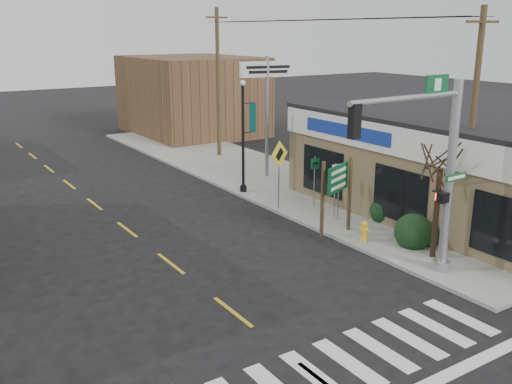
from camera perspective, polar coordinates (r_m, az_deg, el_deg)
sidewalk_right at (r=27.66m, az=4.13°, el=0.37°), size 6.00×38.00×0.13m
center_line at (r=19.21m, az=-8.52°, el=-7.09°), size 0.12×56.00×0.01m
crosswalk at (r=13.44m, az=5.93°, el=-17.82°), size 11.00×2.20×0.01m
thrift_store at (r=26.47m, az=23.21°, el=2.72°), size 12.00×14.00×4.00m
bldg_distant_right at (r=42.99m, az=-6.46°, el=9.58°), size 8.00×10.00×5.60m
traffic_signal_pole at (r=17.52m, az=17.51°, el=3.05°), size 4.83×0.38×6.12m
guide_sign at (r=21.06m, az=8.14°, el=0.61°), size 1.61×0.14×2.82m
fire_hydrant at (r=20.82m, az=10.76°, el=-3.77°), size 0.24×0.24×0.76m
ped_crossing_sign at (r=23.83m, az=2.34°, el=2.93°), size 1.13×0.08×2.91m
lamp_post at (r=26.22m, az=-1.20°, el=6.41°), size 0.67×0.53×5.17m
dance_center_sign at (r=28.92m, az=1.12°, el=10.60°), size 2.87×0.18×6.11m
bare_tree at (r=19.13m, az=18.08°, el=3.79°), size 2.27×2.27×4.53m
shrub_front at (r=20.76m, az=15.45°, el=-3.88°), size 1.33×1.33×0.99m
shrub_back at (r=23.19m, az=12.63°, el=-1.83°), size 1.09×1.09×0.82m
utility_pole_near at (r=20.86m, az=20.77°, el=6.15°), size 1.41×0.21×8.11m
utility_pole_far at (r=34.21m, az=-3.83°, el=10.96°), size 1.49×0.22×8.58m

